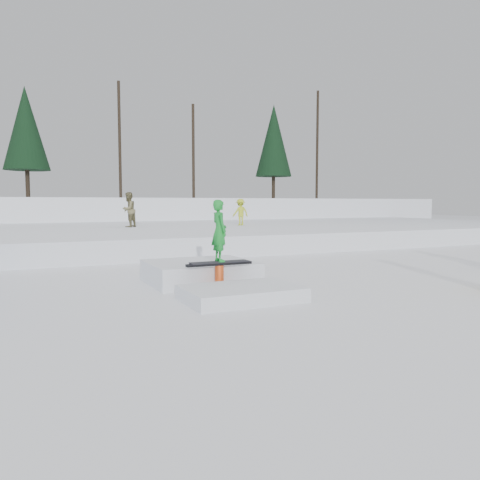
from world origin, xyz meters
name	(u,v)px	position (x,y,z in m)	size (l,w,h in m)	color
ground	(259,299)	(0.00, 0.00, 0.00)	(120.00, 120.00, 0.00)	white
snow_berm	(84,214)	(0.00, 30.00, 1.20)	(60.00, 14.00, 2.40)	white
snow_midrise	(117,234)	(0.00, 16.00, 0.40)	(50.00, 18.00, 0.80)	white
treeline	(165,135)	(6.18, 28.28, 7.45)	(40.24, 4.22, 10.50)	black
walker_olive	(129,210)	(0.48, 15.40, 1.70)	(0.87, 0.68, 1.80)	#6E6742
walker_ygreen	(240,212)	(6.52, 14.77, 1.53)	(0.95, 0.55, 1.47)	#BBCC25
jib_rail_feature	(210,274)	(-0.40, 1.78, 0.30)	(2.60, 4.40, 2.11)	white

